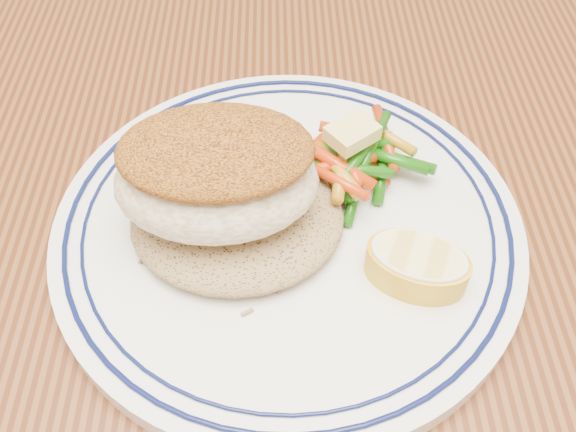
# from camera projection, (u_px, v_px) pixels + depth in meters

# --- Properties ---
(dining_table) EXTENTS (1.50, 0.90, 0.75)m
(dining_table) POSITION_uv_depth(u_px,v_px,m) (231.00, 283.00, 0.49)
(dining_table) COLOR #45200D
(dining_table) RESTS_ON ground
(plate) EXTENTS (0.28, 0.28, 0.02)m
(plate) POSITION_uv_depth(u_px,v_px,m) (288.00, 227.00, 0.39)
(plate) COLOR white
(plate) RESTS_ON dining_table
(rice_pilaf) EXTENTS (0.13, 0.11, 0.02)m
(rice_pilaf) POSITION_uv_depth(u_px,v_px,m) (237.00, 215.00, 0.38)
(rice_pilaf) COLOR olive
(rice_pilaf) RESTS_ON plate
(fish_fillet) EXTENTS (0.11, 0.08, 0.06)m
(fish_fillet) POSITION_uv_depth(u_px,v_px,m) (216.00, 174.00, 0.35)
(fish_fillet) COLOR beige
(fish_fillet) RESTS_ON rice_pilaf
(vegetable_pile) EXTENTS (0.11, 0.10, 0.03)m
(vegetable_pile) POSITION_uv_depth(u_px,v_px,m) (347.00, 161.00, 0.40)
(vegetable_pile) COLOR #B73009
(vegetable_pile) RESTS_ON plate
(butter_pat) EXTENTS (0.04, 0.04, 0.01)m
(butter_pat) POSITION_uv_depth(u_px,v_px,m) (352.00, 133.00, 0.39)
(butter_pat) COLOR #E6DA70
(butter_pat) RESTS_ON vegetable_pile
(lemon_wedge) EXTENTS (0.07, 0.07, 0.02)m
(lemon_wedge) POSITION_uv_depth(u_px,v_px,m) (417.00, 264.00, 0.35)
(lemon_wedge) COLOR yellow
(lemon_wedge) RESTS_ON plate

